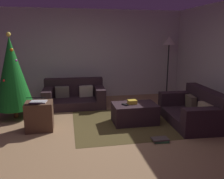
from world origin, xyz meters
name	(u,v)px	position (x,y,z in m)	size (l,w,h in m)	color
ground_plane	(93,140)	(0.00, 0.00, 0.00)	(6.40, 6.40, 0.00)	#93704C
rear_partition	(81,55)	(0.00, 3.14, 1.30)	(6.40, 0.12, 2.60)	beige
couch_left	(74,96)	(-0.25, 2.25, 0.27)	(1.60, 0.99, 0.70)	#2D1E23
couch_right	(195,110)	(2.25, 0.44, 0.28)	(1.02, 1.61, 0.73)	#2D1E23
ottoman	(135,113)	(0.98, 0.70, 0.21)	(0.92, 0.60, 0.42)	#2D1E23
gift_box	(132,102)	(0.93, 0.72, 0.46)	(0.18, 0.15, 0.08)	gold
tv_remote	(125,105)	(0.75, 0.65, 0.43)	(0.05, 0.16, 0.02)	black
christmas_tree	(12,73)	(-1.61, 1.54, 1.03)	(0.85, 0.85, 1.92)	brown
side_table	(40,116)	(-0.98, 0.67, 0.28)	(0.52, 0.44, 0.57)	#4C3323
laptop	(38,100)	(-0.99, 0.62, 0.62)	(0.35, 0.40, 0.16)	silver
book_stack	(160,140)	(1.17, -0.30, 0.03)	(0.30, 0.21, 0.07)	#387A47
corner_lamp	(169,46)	(2.58, 2.67, 1.56)	(0.36, 0.36, 1.82)	black
area_rug	(134,122)	(0.98, 0.70, 0.00)	(2.60, 2.00, 0.01)	#4B3F1F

